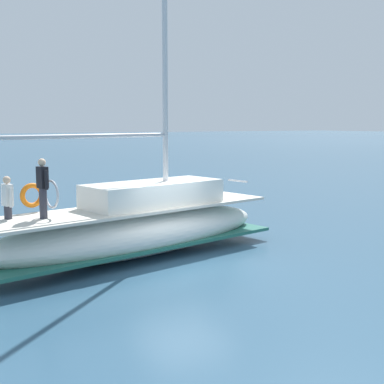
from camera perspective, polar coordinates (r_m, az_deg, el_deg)
ground_plane at (r=15.33m, az=-0.73°, el=-7.60°), size 400.00×400.00×0.00m
main_sailboat at (r=16.10m, az=-5.93°, el=-3.57°), size 4.10×9.88×13.95m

